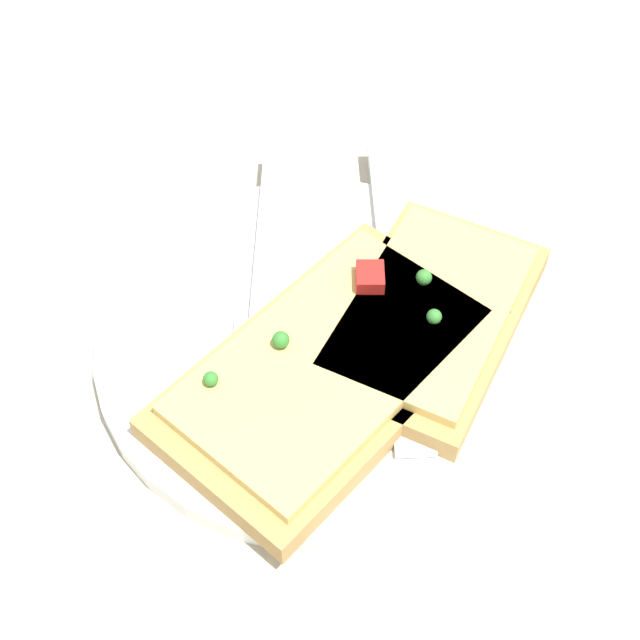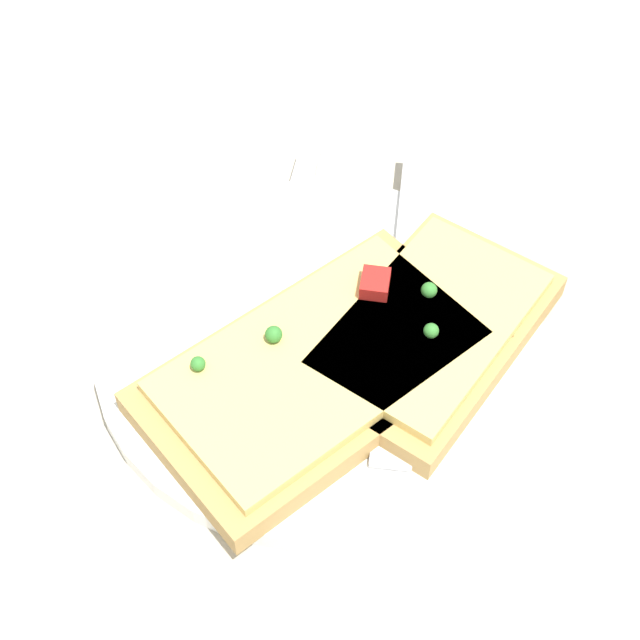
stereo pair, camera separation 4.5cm
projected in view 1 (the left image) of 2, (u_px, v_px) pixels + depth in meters
The scene contains 7 objects.
ground_plane at pixel (320, 346), 0.47m from camera, with size 4.00×4.00×0.00m, color #BCB29E.
plate at pixel (320, 339), 0.46m from camera, with size 0.23×0.23×0.01m.
fork at pixel (263, 301), 0.47m from camera, with size 0.05×0.22×0.01m.
knife at pixel (393, 252), 0.49m from camera, with size 0.06×0.22×0.01m.
pizza_slice_main at pixel (329, 368), 0.43m from camera, with size 0.17×0.20×0.03m.
pizza_slice_corner at pixel (430, 316), 0.45m from camera, with size 0.12×0.16×0.03m.
crumb_scatter at pixel (423, 375), 0.44m from camera, with size 0.01×0.04×0.01m.
Camera 1 is at (-0.04, 0.28, 0.38)m, focal length 50.00 mm.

